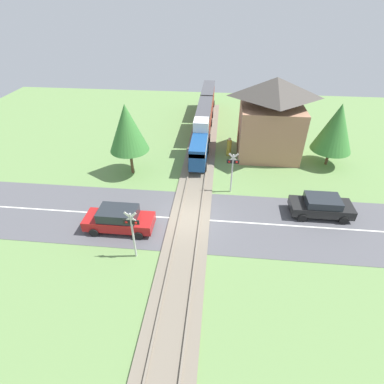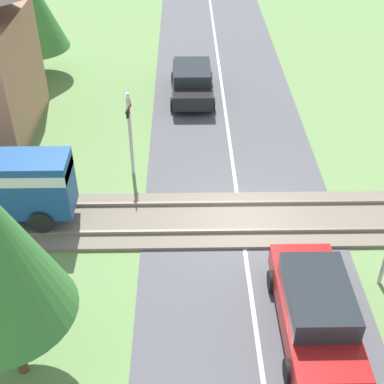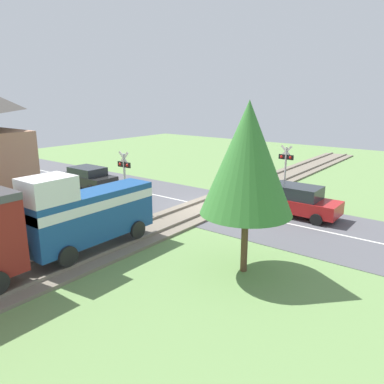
{
  "view_description": "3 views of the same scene",
  "coord_description": "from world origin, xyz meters",
  "views": [
    {
      "loc": [
        1.78,
        -15.88,
        13.37
      ],
      "look_at": [
        0.0,
        1.6,
        1.2
      ],
      "focal_mm": 28.0,
      "sensor_mm": 36.0,
      "label": 1
    },
    {
      "loc": [
        -13.46,
        1.82,
        11.24
      ],
      "look_at": [
        0.0,
        1.6,
        1.2
      ],
      "focal_mm": 50.0,
      "sensor_mm": 36.0,
      "label": 2
    },
    {
      "loc": [
        -11.66,
        16.71,
        6.15
      ],
      "look_at": [
        0.0,
        1.6,
        1.2
      ],
      "focal_mm": 35.0,
      "sensor_mm": 36.0,
      "label": 3
    }
  ],
  "objects": [
    {
      "name": "pedestrian_by_station",
      "position": [
        2.66,
        9.84,
        0.82
      ],
      "size": [
        0.44,
        0.44,
        1.79
      ],
      "color": "gold",
      "rests_on": "ground_plane"
    },
    {
      "name": "crossing_signal_west_approach",
      "position": [
        -2.82,
        -3.72,
        2.14
      ],
      "size": [
        0.9,
        0.18,
        3.35
      ],
      "color": "#B7B7B7",
      "rests_on": "ground_plane"
    },
    {
      "name": "ground_plane",
      "position": [
        0.0,
        0.0,
        0.0
      ],
      "size": [
        60.0,
        60.0,
        0.0
      ],
      "primitive_type": "plane",
      "color": "#66894C"
    },
    {
      "name": "crossing_signal_east_approach",
      "position": [
        2.82,
        3.72,
        2.14
      ],
      "size": [
        0.9,
        0.18,
        3.35
      ],
      "color": "#B7B7B7",
      "rests_on": "ground_plane"
    },
    {
      "name": "car_near_crossing",
      "position": [
        -4.47,
        -1.44,
        0.84
      ],
      "size": [
        4.49,
        1.9,
        1.62
      ],
      "color": "#A81919",
      "rests_on": "ground_plane"
    },
    {
      "name": "track_bed",
      "position": [
        0.0,
        0.0,
        0.07
      ],
      "size": [
        2.8,
        48.0,
        0.24
      ],
      "color": "#756B5B",
      "rests_on": "ground_plane"
    },
    {
      "name": "tree_roadside_hedge",
      "position": [
        -5.57,
        5.77,
        4.09
      ],
      "size": [
        3.19,
        3.19,
        6.02
      ],
      "color": "brown",
      "rests_on": "ground_plane"
    },
    {
      "name": "road_surface",
      "position": [
        0.0,
        0.0,
        0.01
      ],
      "size": [
        48.0,
        6.4,
        0.02
      ],
      "color": "#515156",
      "rests_on": "ground_plane"
    },
    {
      "name": "car_far_side",
      "position": [
        9.04,
        1.44,
        0.77
      ],
      "size": [
        4.18,
        1.95,
        1.47
      ],
      "color": "black",
      "rests_on": "ground_plane"
    }
  ]
}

